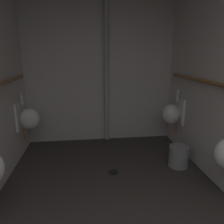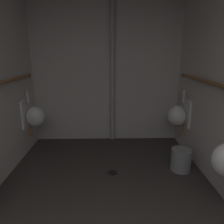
{
  "view_description": "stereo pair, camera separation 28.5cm",
  "coord_description": "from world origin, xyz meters",
  "px_view_note": "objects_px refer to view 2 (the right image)",
  "views": [
    {
      "loc": [
        -0.27,
        0.17,
        1.57
      ],
      "look_at": [
        0.08,
        2.91,
        0.83
      ],
      "focal_mm": 33.94,
      "sensor_mm": 36.0,
      "label": 1
    },
    {
      "loc": [
        0.02,
        0.17,
        1.57
      ],
      "look_at": [
        0.08,
        2.91,
        0.83
      ],
      "focal_mm": 33.94,
      "sensor_mm": 36.0,
      "label": 2
    }
  ],
  "objects_px": {
    "urinal_right_far": "(178,115)",
    "standpipe_back_wall": "(112,71)",
    "urinal_left_far": "(34,116)",
    "floor_drain": "(112,172)",
    "waste_bin": "(181,160)"
  },
  "relations": [
    {
      "from": "floor_drain",
      "to": "standpipe_back_wall",
      "type": "bearing_deg",
      "value": 88.8
    },
    {
      "from": "floor_drain",
      "to": "waste_bin",
      "type": "bearing_deg",
      "value": 3.45
    },
    {
      "from": "urinal_right_far",
      "to": "standpipe_back_wall",
      "type": "bearing_deg",
      "value": 156.79
    },
    {
      "from": "floor_drain",
      "to": "urinal_right_far",
      "type": "bearing_deg",
      "value": 32.48
    },
    {
      "from": "standpipe_back_wall",
      "to": "waste_bin",
      "type": "height_order",
      "value": "standpipe_back_wall"
    },
    {
      "from": "floor_drain",
      "to": "waste_bin",
      "type": "height_order",
      "value": "waste_bin"
    },
    {
      "from": "waste_bin",
      "to": "standpipe_back_wall",
      "type": "bearing_deg",
      "value": 130.45
    },
    {
      "from": "urinal_left_far",
      "to": "standpipe_back_wall",
      "type": "relative_size",
      "value": 0.3
    },
    {
      "from": "urinal_left_far",
      "to": "waste_bin",
      "type": "relative_size",
      "value": 2.44
    },
    {
      "from": "urinal_right_far",
      "to": "waste_bin",
      "type": "bearing_deg",
      "value": -101.88
    },
    {
      "from": "urinal_left_far",
      "to": "standpipe_back_wall",
      "type": "xyz_separation_m",
      "value": [
        1.28,
        0.44,
        0.67
      ]
    },
    {
      "from": "floor_drain",
      "to": "urinal_left_far",
      "type": "bearing_deg",
      "value": 150.31
    },
    {
      "from": "standpipe_back_wall",
      "to": "waste_bin",
      "type": "xyz_separation_m",
      "value": [
        0.94,
        -1.1,
        -1.13
      ]
    },
    {
      "from": "urinal_right_far",
      "to": "waste_bin",
      "type": "distance_m",
      "value": 0.8
    },
    {
      "from": "urinal_left_far",
      "to": "urinal_right_far",
      "type": "relative_size",
      "value": 1.0
    }
  ]
}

